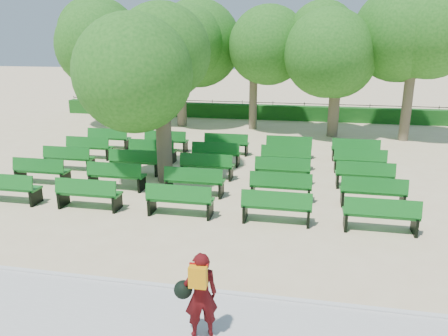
# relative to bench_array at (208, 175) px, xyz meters

# --- Properties ---
(ground) EXTENTS (120.00, 120.00, 0.00)m
(ground) POSITION_rel_bench_array_xyz_m (0.23, -1.22, -0.10)
(ground) COLOR beige
(paving) EXTENTS (30.00, 2.20, 0.06)m
(paving) POSITION_rel_bench_array_xyz_m (0.23, -8.62, -0.07)
(paving) COLOR beige
(paving) RESTS_ON ground
(curb) EXTENTS (30.00, 0.12, 0.10)m
(curb) POSITION_rel_bench_array_xyz_m (0.23, -7.47, -0.05)
(curb) COLOR silver
(curb) RESTS_ON ground
(hedge) EXTENTS (26.00, 0.70, 0.90)m
(hedge) POSITION_rel_bench_array_xyz_m (0.23, 12.78, 0.35)
(hedge) COLOR #165316
(hedge) RESTS_ON ground
(fence) EXTENTS (26.00, 0.10, 1.02)m
(fence) POSITION_rel_bench_array_xyz_m (0.23, 13.18, -0.10)
(fence) COLOR black
(fence) RESTS_ON ground
(tree_line) EXTENTS (21.80, 6.80, 7.04)m
(tree_line) POSITION_rel_bench_array_xyz_m (0.23, 8.78, -0.10)
(tree_line) COLOR #28691C
(tree_line) RESTS_ON ground
(bench_array) EXTENTS (1.98, 0.72, 1.23)m
(bench_array) POSITION_rel_bench_array_xyz_m (0.00, 0.00, 0.00)
(bench_array) COLOR #12691D
(bench_array) RESTS_ON ground
(tree_among) EXTENTS (4.21, 4.21, 6.14)m
(tree_among) POSITION_rel_bench_array_xyz_m (-1.43, -0.63, 4.11)
(tree_among) COLOR brown
(tree_among) RESTS_ON ground
(person) EXTENTS (0.79, 0.58, 1.57)m
(person) POSITION_rel_bench_array_xyz_m (1.94, -8.82, 0.77)
(person) COLOR #42090B
(person) RESTS_ON ground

